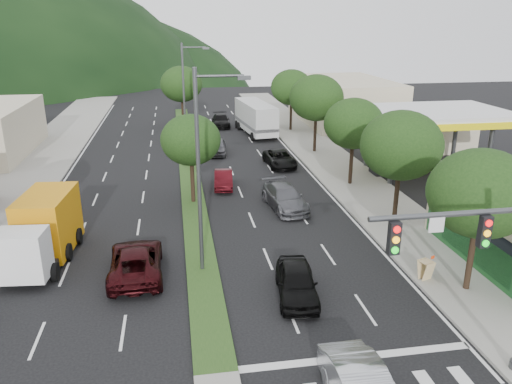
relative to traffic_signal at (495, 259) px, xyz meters
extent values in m
plane|color=black|center=(-9.03, 1.54, -4.65)|extent=(160.00, 160.00, 0.00)
cube|color=gray|center=(3.47, 26.54, -4.57)|extent=(5.00, 90.00, 0.15)
cube|color=gray|center=(-22.03, 26.54, -4.57)|extent=(6.00, 90.00, 0.15)
cube|color=#1D3C16|center=(-9.03, 29.54, -4.59)|extent=(1.60, 56.00, 0.12)
cylinder|color=#47494C|center=(-1.43, 0.04, 1.65)|extent=(6.00, 0.18, 0.18)
cube|color=black|center=(-0.63, -0.11, 1.05)|extent=(0.35, 0.25, 1.05)
cube|color=black|center=(-3.63, -0.11, 1.05)|extent=(0.35, 0.25, 1.05)
cube|color=silver|center=(9.97, 23.54, 0.35)|extent=(12.00, 8.00, 0.50)
cube|color=yellow|center=(9.97, 23.54, 0.00)|extent=(12.20, 8.20, 0.50)
cylinder|color=#47494C|center=(5.97, 21.04, -2.35)|extent=(0.36, 0.36, 4.60)
cylinder|color=#47494C|center=(13.97, 21.04, -2.35)|extent=(0.36, 0.36, 4.60)
cylinder|color=#47494C|center=(5.97, 26.04, -2.35)|extent=(0.36, 0.36, 4.60)
cylinder|color=#47494C|center=(13.97, 26.04, -2.35)|extent=(0.36, 0.36, 4.60)
cube|color=black|center=(5.97, 23.54, -4.10)|extent=(0.80, 1.60, 1.10)
cube|color=black|center=(13.97, 23.54, -4.10)|extent=(0.80, 1.60, 1.10)
cube|color=beige|center=(10.47, 45.54, -2.05)|extent=(10.00, 16.00, 5.20)
cylinder|color=black|center=(2.97, 5.54, -2.68)|extent=(0.28, 0.28, 3.64)
ellipsoid|color=black|center=(2.97, 5.54, 0.18)|extent=(4.60, 4.60, 3.91)
cylinder|color=black|center=(2.97, 13.54, -2.59)|extent=(0.28, 0.28, 3.81)
ellipsoid|color=black|center=(2.97, 13.54, 0.40)|extent=(4.80, 4.80, 4.08)
cylinder|color=black|center=(2.97, 21.54, -2.70)|extent=(0.28, 0.28, 3.58)
ellipsoid|color=black|center=(2.97, 21.54, 0.11)|extent=(4.40, 4.40, 3.74)
cylinder|color=black|center=(2.97, 31.54, -2.54)|extent=(0.28, 0.28, 3.92)
ellipsoid|color=black|center=(2.97, 31.54, 0.54)|extent=(5.00, 5.00, 4.25)
cylinder|color=black|center=(2.97, 41.54, -2.65)|extent=(0.28, 0.28, 3.70)
ellipsoid|color=black|center=(2.97, 41.54, 0.26)|extent=(4.60, 4.60, 3.91)
cylinder|color=black|center=(-9.03, 19.54, -2.85)|extent=(0.28, 0.28, 3.36)
ellipsoid|color=black|center=(-9.03, 19.54, -0.21)|extent=(4.00, 4.00, 3.40)
cylinder|color=black|center=(-9.03, 45.54, -2.62)|extent=(0.28, 0.28, 3.81)
ellipsoid|color=black|center=(-9.03, 45.54, 0.37)|extent=(4.80, 4.80, 4.08)
cylinder|color=#47494C|center=(-9.03, 9.54, 0.35)|extent=(0.20, 0.20, 10.00)
cylinder|color=#47494C|center=(-7.93, 9.54, 4.95)|extent=(2.20, 0.12, 0.12)
cube|color=#47494C|center=(-6.83, 9.54, 4.85)|extent=(0.60, 0.25, 0.18)
cylinder|color=#47494C|center=(-9.03, 34.54, 0.35)|extent=(0.20, 0.20, 10.00)
cylinder|color=#47494C|center=(-7.93, 34.54, 4.95)|extent=(2.20, 0.12, 0.12)
cube|color=#47494C|center=(-6.83, 34.54, 4.85)|extent=(0.60, 0.25, 0.18)
imported|color=black|center=(-12.25, 9.61, -3.89)|extent=(2.63, 5.49, 1.51)
imported|color=black|center=(-4.95, 6.34, -3.91)|extent=(2.29, 4.53, 1.48)
imported|color=#515156|center=(-3.03, 17.52, -3.89)|extent=(2.69, 5.39, 1.50)
imported|color=#430B11|center=(-6.62, 22.52, -4.01)|extent=(1.69, 3.94, 1.26)
imported|color=black|center=(-1.24, 27.52, -3.98)|extent=(2.41, 4.86, 1.33)
imported|color=#48484D|center=(-6.17, 32.52, -3.94)|extent=(2.07, 4.30, 1.42)
imported|color=black|center=(-4.61, 45.22, -3.94)|extent=(2.15, 4.93, 1.41)
cube|color=silver|center=(-17.31, 9.34, -3.02)|extent=(2.37, 1.83, 2.34)
cube|color=orange|center=(-16.96, 13.09, -2.91)|extent=(2.74, 4.48, 3.16)
cube|color=black|center=(-17.03, 12.28, -4.19)|extent=(2.59, 6.07, 0.31)
cylinder|color=black|center=(-16.11, 9.65, -4.19)|extent=(0.39, 0.94, 0.92)
cylinder|color=black|center=(-18.44, 9.88, -4.19)|extent=(0.39, 0.94, 0.92)
cylinder|color=black|center=(-15.90, 11.86, -4.19)|extent=(0.39, 0.94, 0.92)
cylinder|color=black|center=(-18.23, 12.09, -4.19)|extent=(0.39, 0.94, 0.92)
cylinder|color=black|center=(-15.71, 13.87, -4.19)|extent=(0.39, 0.94, 0.92)
cylinder|color=black|center=(-18.04, 14.09, -4.19)|extent=(0.39, 0.94, 0.92)
cube|color=silver|center=(-1.21, 40.67, -2.71)|extent=(3.51, 9.18, 2.98)
cube|color=slate|center=(-1.21, 40.67, -3.45)|extent=(3.57, 9.18, 0.35)
cylinder|color=black|center=(-2.86, 44.08, -4.20)|extent=(0.45, 0.93, 0.89)
cylinder|color=black|center=(-0.39, 44.36, -4.20)|extent=(0.45, 0.93, 0.89)
cylinder|color=black|center=(-2.74, 43.01, -4.20)|extent=(0.45, 0.93, 0.89)
cylinder|color=black|center=(-0.27, 43.30, -4.20)|extent=(0.45, 0.93, 0.89)
cylinder|color=black|center=(-2.07, 37.32, -4.20)|extent=(0.45, 0.93, 0.89)
cylinder|color=black|center=(0.40, 37.61, -4.20)|extent=(0.45, 0.93, 0.89)
cube|color=#CFB37E|center=(1.54, 6.45, -4.01)|extent=(0.62, 0.41, 0.95)
cube|color=#CFB37E|center=(1.40, 6.85, -4.01)|extent=(0.62, 0.41, 0.95)
cube|color=#CFB37E|center=(1.47, 6.65, -3.56)|extent=(0.70, 0.63, 0.04)
cube|color=#F23C0D|center=(1.65, 6.47, -3.26)|extent=(0.21, 0.09, 0.15)
camera|label=1|loc=(-10.01, -13.07, 7.31)|focal=35.00mm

